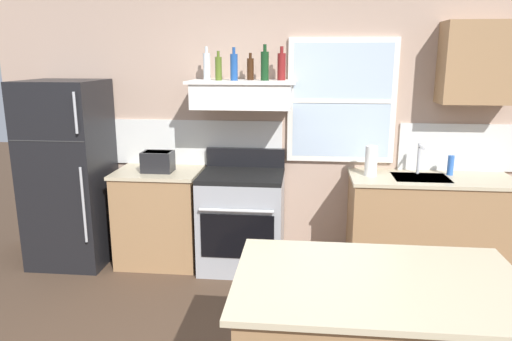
# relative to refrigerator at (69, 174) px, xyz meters

# --- Properties ---
(back_wall) EXTENTS (5.40, 0.11, 2.70)m
(back_wall) POSITION_rel_refrigerator_xyz_m (1.93, 0.39, 0.48)
(back_wall) COLOR tan
(back_wall) RESTS_ON ground_plane
(refrigerator) EXTENTS (0.70, 0.72, 1.74)m
(refrigerator) POSITION_rel_refrigerator_xyz_m (0.00, 0.00, 0.00)
(refrigerator) COLOR black
(refrigerator) RESTS_ON ground_plane
(counter_left_of_stove) EXTENTS (0.79, 0.63, 0.91)m
(counter_left_of_stove) POSITION_rel_refrigerator_xyz_m (0.85, 0.06, -0.42)
(counter_left_of_stove) COLOR #9E754C
(counter_left_of_stove) RESTS_ON ground_plane
(toaster) EXTENTS (0.30, 0.20, 0.19)m
(toaster) POSITION_rel_refrigerator_xyz_m (0.87, 0.01, 0.14)
(toaster) COLOR black
(toaster) RESTS_ON counter_left_of_stove
(stove_range) EXTENTS (0.76, 0.69, 1.09)m
(stove_range) POSITION_rel_refrigerator_xyz_m (1.65, 0.02, -0.41)
(stove_range) COLOR #9EA0A5
(stove_range) RESTS_ON ground_plane
(range_hood_shelf) EXTENTS (0.96, 0.52, 0.24)m
(range_hood_shelf) POSITION_rel_refrigerator_xyz_m (1.65, 0.12, 0.75)
(range_hood_shelf) COLOR white
(bottle_clear_tall) EXTENTS (0.06, 0.06, 0.30)m
(bottle_clear_tall) POSITION_rel_refrigerator_xyz_m (1.32, 0.17, 1.00)
(bottle_clear_tall) COLOR silver
(bottle_clear_tall) RESTS_ON range_hood_shelf
(bottle_olive_oil_square) EXTENTS (0.06, 0.06, 0.26)m
(bottle_olive_oil_square) POSITION_rel_refrigerator_xyz_m (1.44, 0.09, 0.98)
(bottle_olive_oil_square) COLOR #4C601E
(bottle_olive_oil_square) RESTS_ON range_hood_shelf
(bottle_blue_liqueur) EXTENTS (0.07, 0.07, 0.29)m
(bottle_blue_liqueur) POSITION_rel_refrigerator_xyz_m (1.58, 0.07, 0.99)
(bottle_blue_liqueur) COLOR #1E478C
(bottle_blue_liqueur) RESTS_ON range_hood_shelf
(bottle_brown_stout) EXTENTS (0.06, 0.06, 0.24)m
(bottle_brown_stout) POSITION_rel_refrigerator_xyz_m (1.71, 0.17, 0.97)
(bottle_brown_stout) COLOR #381E0F
(bottle_brown_stout) RESTS_ON range_hood_shelf
(bottle_dark_green_wine) EXTENTS (0.07, 0.07, 0.31)m
(bottle_dark_green_wine) POSITION_rel_refrigerator_xyz_m (1.85, 0.11, 1.00)
(bottle_dark_green_wine) COLOR #143819
(bottle_dark_green_wine) RESTS_ON range_hood_shelf
(bottle_red_label_wine) EXTENTS (0.07, 0.07, 0.30)m
(bottle_red_label_wine) POSITION_rel_refrigerator_xyz_m (1.99, 0.17, 1.00)
(bottle_red_label_wine) COLOR maroon
(bottle_red_label_wine) RESTS_ON range_hood_shelf
(counter_right_with_sink) EXTENTS (1.43, 0.63, 0.91)m
(counter_right_with_sink) POSITION_rel_refrigerator_xyz_m (3.35, 0.06, -0.41)
(counter_right_with_sink) COLOR #9E754C
(counter_right_with_sink) RESTS_ON ground_plane
(sink_faucet) EXTENTS (0.03, 0.17, 0.28)m
(sink_faucet) POSITION_rel_refrigerator_xyz_m (3.25, 0.16, 0.21)
(sink_faucet) COLOR silver
(sink_faucet) RESTS_ON counter_right_with_sink
(paper_towel_roll) EXTENTS (0.11, 0.11, 0.27)m
(paper_towel_roll) POSITION_rel_refrigerator_xyz_m (2.81, 0.06, 0.17)
(paper_towel_roll) COLOR white
(paper_towel_roll) RESTS_ON counter_right_with_sink
(dish_soap_bottle) EXTENTS (0.06, 0.06, 0.18)m
(dish_soap_bottle) POSITION_rel_refrigerator_xyz_m (3.53, 0.16, 0.13)
(dish_soap_bottle) COLOR blue
(dish_soap_bottle) RESTS_ON counter_right_with_sink
(upper_cabinet_right) EXTENTS (0.64, 0.32, 0.70)m
(upper_cabinet_right) POSITION_rel_refrigerator_xyz_m (3.70, 0.20, 1.03)
(upper_cabinet_right) COLOR #9E754C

